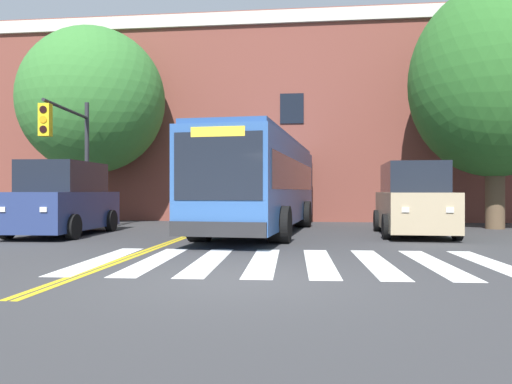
# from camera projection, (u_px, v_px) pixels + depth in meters

# --- Properties ---
(ground_plane) EXTENTS (120.00, 120.00, 0.00)m
(ground_plane) POSITION_uv_depth(u_px,v_px,m) (236.00, 280.00, 8.03)
(ground_plane) COLOR #38383A
(crosswalk) EXTENTS (8.60, 4.46, 0.01)m
(crosswalk) POSITION_uv_depth(u_px,v_px,m) (291.00, 262.00, 10.08)
(crosswalk) COLOR white
(crosswalk) RESTS_ON ground
(lane_line_yellow_inner) EXTENTS (0.12, 36.00, 0.01)m
(lane_line_yellow_inner) POSITION_uv_depth(u_px,v_px,m) (230.00, 220.00, 24.40)
(lane_line_yellow_inner) COLOR gold
(lane_line_yellow_inner) RESTS_ON ground
(lane_line_yellow_outer) EXTENTS (0.12, 36.00, 0.01)m
(lane_line_yellow_outer) POSITION_uv_depth(u_px,v_px,m) (233.00, 220.00, 24.38)
(lane_line_yellow_outer) COLOR gold
(lane_line_yellow_outer) RESTS_ON ground
(city_bus) EXTENTS (3.47, 11.78, 3.23)m
(city_bus) POSITION_uv_depth(u_px,v_px,m) (263.00, 182.00, 17.43)
(city_bus) COLOR #2D5699
(city_bus) RESTS_ON ground
(car_navy_near_lane) EXTENTS (2.41, 5.00, 2.39)m
(car_navy_near_lane) POSITION_uv_depth(u_px,v_px,m) (64.00, 201.00, 16.28)
(car_navy_near_lane) COLOR navy
(car_navy_near_lane) RESTS_ON ground
(car_tan_far_lane) EXTENTS (2.36, 4.90, 2.35)m
(car_tan_far_lane) POSITION_uv_depth(u_px,v_px,m) (413.00, 201.00, 16.14)
(car_tan_far_lane) COLOR tan
(car_tan_far_lane) RESTS_ON ground
(traffic_light_far_corner) EXTENTS (0.65, 3.91, 4.80)m
(traffic_light_far_corner) POSITION_uv_depth(u_px,v_px,m) (70.00, 141.00, 17.25)
(traffic_light_far_corner) COLOR #28282D
(traffic_light_far_corner) RESTS_ON ground
(street_tree_curbside_large) EXTENTS (8.49, 8.83, 9.36)m
(street_tree_curbside_large) POSITION_uv_depth(u_px,v_px,m) (495.00, 80.00, 18.91)
(street_tree_curbside_large) COLOR brown
(street_tree_curbside_large) RESTS_ON ground
(street_tree_curbside_small) EXTENTS (7.39, 7.01, 8.76)m
(street_tree_curbside_small) POSITION_uv_depth(u_px,v_px,m) (92.00, 101.00, 22.37)
(street_tree_curbside_small) COLOR #4C3D2D
(street_tree_curbside_small) RESTS_ON ground
(building_facade) EXTENTS (42.53, 9.74, 9.98)m
(building_facade) POSITION_uv_depth(u_px,v_px,m) (295.00, 128.00, 28.02)
(building_facade) COLOR brown
(building_facade) RESTS_ON ground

